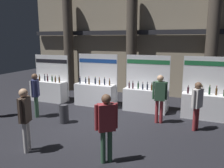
{
  "coord_description": "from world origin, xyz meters",
  "views": [
    {
      "loc": [
        3.68,
        -7.11,
        3.09
      ],
      "look_at": [
        0.4,
        0.92,
        1.37
      ],
      "focal_mm": 36.4,
      "sensor_mm": 36.0,
      "label": 1
    }
  ],
  "objects_px": {
    "exhibitor_booth_1": "(95,93)",
    "visitor_5": "(160,94)",
    "visitor_1": "(106,122)",
    "visitor_4": "(36,91)",
    "exhibitor_booth_3": "(205,103)",
    "exhibitor_booth_0": "(49,89)",
    "visitor_0": "(25,115)",
    "exhibitor_booth_2": "(145,97)",
    "visitor_2": "(197,102)",
    "trash_bin": "(64,114)"
  },
  "relations": [
    {
      "from": "visitor_0",
      "to": "visitor_5",
      "type": "xyz_separation_m",
      "value": [
        2.98,
        3.59,
        0.03
      ]
    },
    {
      "from": "trash_bin",
      "to": "visitor_1",
      "type": "relative_size",
      "value": 0.4
    },
    {
      "from": "exhibitor_booth_2",
      "to": "exhibitor_booth_3",
      "type": "relative_size",
      "value": 0.99
    },
    {
      "from": "visitor_1",
      "to": "exhibitor_booth_2",
      "type": "bearing_deg",
      "value": 53.32
    },
    {
      "from": "exhibitor_booth_1",
      "to": "trash_bin",
      "type": "relative_size",
      "value": 3.39
    },
    {
      "from": "exhibitor_booth_0",
      "to": "exhibitor_booth_1",
      "type": "height_order",
      "value": "exhibitor_booth_1"
    },
    {
      "from": "visitor_2",
      "to": "exhibitor_booth_0",
      "type": "bearing_deg",
      "value": -72.66
    },
    {
      "from": "exhibitor_booth_2",
      "to": "trash_bin",
      "type": "height_order",
      "value": "exhibitor_booth_2"
    },
    {
      "from": "exhibitor_booth_3",
      "to": "exhibitor_booth_0",
      "type": "bearing_deg",
      "value": -178.56
    },
    {
      "from": "exhibitor_booth_0",
      "to": "exhibitor_booth_1",
      "type": "xyz_separation_m",
      "value": [
        2.53,
        0.14,
        0.02
      ]
    },
    {
      "from": "exhibitor_booth_0",
      "to": "visitor_0",
      "type": "distance_m",
      "value": 5.4
    },
    {
      "from": "visitor_4",
      "to": "visitor_1",
      "type": "bearing_deg",
      "value": -146.18
    },
    {
      "from": "exhibitor_booth_2",
      "to": "visitor_0",
      "type": "height_order",
      "value": "exhibitor_booth_2"
    },
    {
      "from": "exhibitor_booth_3",
      "to": "visitor_5",
      "type": "xyz_separation_m",
      "value": [
        -1.56,
        -1.2,
        0.5
      ]
    },
    {
      "from": "visitor_4",
      "to": "exhibitor_booth_3",
      "type": "bearing_deg",
      "value": -97.51
    },
    {
      "from": "exhibitor_booth_3",
      "to": "trash_bin",
      "type": "distance_m",
      "value": 5.48
    },
    {
      "from": "trash_bin",
      "to": "visitor_1",
      "type": "distance_m",
      "value": 3.33
    },
    {
      "from": "exhibitor_booth_2",
      "to": "visitor_2",
      "type": "bearing_deg",
      "value": -34.26
    },
    {
      "from": "trash_bin",
      "to": "visitor_5",
      "type": "height_order",
      "value": "visitor_5"
    },
    {
      "from": "exhibitor_booth_0",
      "to": "visitor_4",
      "type": "bearing_deg",
      "value": -64.14
    },
    {
      "from": "exhibitor_booth_1",
      "to": "visitor_4",
      "type": "relative_size",
      "value": 1.36
    },
    {
      "from": "visitor_1",
      "to": "visitor_5",
      "type": "height_order",
      "value": "visitor_5"
    },
    {
      "from": "exhibitor_booth_3",
      "to": "visitor_2",
      "type": "distance_m",
      "value": 1.49
    },
    {
      "from": "visitor_0",
      "to": "visitor_5",
      "type": "height_order",
      "value": "visitor_5"
    },
    {
      "from": "visitor_1",
      "to": "visitor_5",
      "type": "distance_m",
      "value": 3.35
    },
    {
      "from": "exhibitor_booth_3",
      "to": "visitor_5",
      "type": "bearing_deg",
      "value": -142.36
    },
    {
      "from": "exhibitor_booth_3",
      "to": "trash_bin",
      "type": "xyz_separation_m",
      "value": [
        -4.85,
        -2.52,
        -0.25
      ]
    },
    {
      "from": "visitor_1",
      "to": "visitor_4",
      "type": "relative_size",
      "value": 1.01
    },
    {
      "from": "visitor_4",
      "to": "exhibitor_booth_0",
      "type": "bearing_deg",
      "value": -2.51
    },
    {
      "from": "trash_bin",
      "to": "visitor_1",
      "type": "height_order",
      "value": "visitor_1"
    },
    {
      "from": "exhibitor_booth_1",
      "to": "visitor_5",
      "type": "relative_size",
      "value": 1.32
    },
    {
      "from": "exhibitor_booth_1",
      "to": "visitor_2",
      "type": "relative_size",
      "value": 1.42
    },
    {
      "from": "exhibitor_booth_1",
      "to": "visitor_1",
      "type": "height_order",
      "value": "exhibitor_booth_1"
    },
    {
      "from": "visitor_2",
      "to": "exhibitor_booth_2",
      "type": "bearing_deg",
      "value": -97.02
    },
    {
      "from": "exhibitor_booth_1",
      "to": "visitor_5",
      "type": "bearing_deg",
      "value": -19.88
    },
    {
      "from": "exhibitor_booth_3",
      "to": "visitor_0",
      "type": "xyz_separation_m",
      "value": [
        -4.54,
        -4.79,
        0.46
      ]
    },
    {
      "from": "trash_bin",
      "to": "visitor_1",
      "type": "xyz_separation_m",
      "value": [
        2.59,
        -1.96,
        0.73
      ]
    },
    {
      "from": "exhibitor_booth_0",
      "to": "exhibitor_booth_3",
      "type": "xyz_separation_m",
      "value": [
        7.31,
        0.18,
        0.0
      ]
    },
    {
      "from": "exhibitor_booth_1",
      "to": "exhibitor_booth_3",
      "type": "relative_size",
      "value": 0.99
    },
    {
      "from": "trash_bin",
      "to": "visitor_5",
      "type": "xyz_separation_m",
      "value": [
        3.29,
        1.32,
        0.75
      ]
    },
    {
      "from": "trash_bin",
      "to": "exhibitor_booth_2",
      "type": "bearing_deg",
      "value": 46.34
    },
    {
      "from": "visitor_0",
      "to": "visitor_1",
      "type": "height_order",
      "value": "visitor_0"
    },
    {
      "from": "visitor_5",
      "to": "visitor_4",
      "type": "bearing_deg",
      "value": -177.26
    },
    {
      "from": "exhibitor_booth_0",
      "to": "exhibitor_booth_3",
      "type": "relative_size",
      "value": 0.95
    },
    {
      "from": "visitor_0",
      "to": "exhibitor_booth_3",
      "type": "bearing_deg",
      "value": -58.19
    },
    {
      "from": "exhibitor_booth_1",
      "to": "visitor_4",
      "type": "bearing_deg",
      "value": -122.18
    },
    {
      "from": "visitor_0",
      "to": "visitor_2",
      "type": "xyz_separation_m",
      "value": [
        4.28,
        3.38,
        -0.07
      ]
    },
    {
      "from": "trash_bin",
      "to": "visitor_2",
      "type": "bearing_deg",
      "value": 13.59
    },
    {
      "from": "exhibitor_booth_1",
      "to": "trash_bin",
      "type": "height_order",
      "value": "exhibitor_booth_1"
    },
    {
      "from": "visitor_1",
      "to": "visitor_4",
      "type": "height_order",
      "value": "visitor_1"
    }
  ]
}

